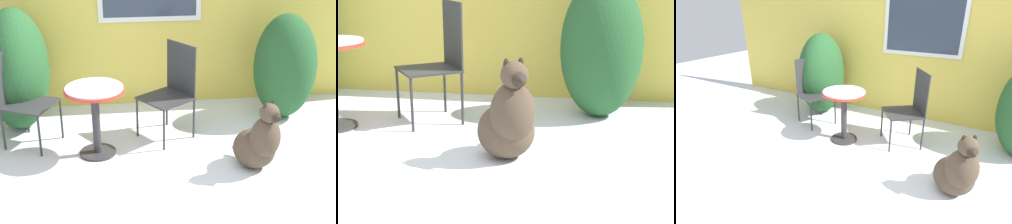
# 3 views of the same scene
# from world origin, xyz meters

# --- Properties ---
(ground_plane) EXTENTS (16.00, 16.00, 0.00)m
(ground_plane) POSITION_xyz_m (0.00, 0.00, 0.00)
(ground_plane) COLOR silver
(shrub_middle) EXTENTS (0.73, 0.78, 1.26)m
(shrub_middle) POSITION_xyz_m (1.51, 1.58, 0.63)
(shrub_middle) COLOR #235128
(shrub_middle) RESTS_ON ground_plane
(patio_chair_far_side) EXTENTS (0.67, 0.67, 1.04)m
(patio_chair_far_side) POSITION_xyz_m (0.12, 1.21, 0.56)
(patio_chair_far_side) COLOR #2D2D30
(patio_chair_far_side) RESTS_ON ground_plane
(dog) EXTENTS (0.57, 0.61, 0.75)m
(dog) POSITION_xyz_m (0.87, 0.36, 0.28)
(dog) COLOR #4C3D2D
(dog) RESTS_ON ground_plane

